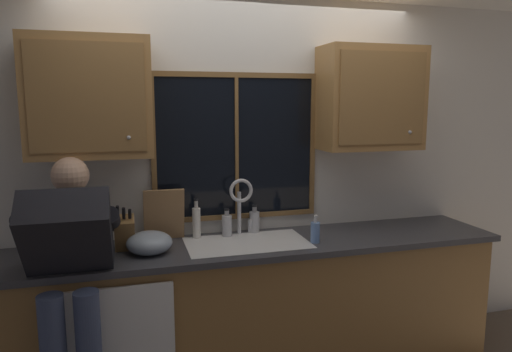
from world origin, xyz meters
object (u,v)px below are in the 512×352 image
at_px(bottle_green_glass, 227,225).
at_px(soap_dispenser, 315,232).
at_px(bottle_amber_small, 254,221).
at_px(person_standing, 70,269).
at_px(bottle_tall_clear, 196,222).
at_px(mixing_bowl, 150,243).
at_px(cutting_board, 164,215).
at_px(knife_block, 125,233).

bearing_deg(bottle_green_glass, soap_dispenser, -29.85).
bearing_deg(soap_dispenser, bottle_green_glass, 150.15).
bearing_deg(bottle_amber_small, person_standing, -155.77).
bearing_deg(bottle_amber_small, soap_dispenser, -47.19).
distance_m(bottle_tall_clear, bottle_amber_small, 0.42).
distance_m(mixing_bowl, bottle_amber_small, 0.79).
relative_size(soap_dispenser, bottle_tall_clear, 0.70).
bearing_deg(bottle_green_glass, bottle_tall_clear, 175.69).
bearing_deg(cutting_board, knife_block, -148.28).
height_order(person_standing, knife_block, person_standing).
bearing_deg(bottle_tall_clear, person_standing, -146.43).
distance_m(knife_block, bottle_green_glass, 0.69).
distance_m(cutting_board, bottle_amber_small, 0.64).
bearing_deg(bottle_green_glass, cutting_board, 176.53).
height_order(cutting_board, bottle_amber_small, cutting_board).
relative_size(person_standing, mixing_bowl, 5.47).
distance_m(mixing_bowl, bottle_tall_clear, 0.41).
relative_size(bottle_tall_clear, bottle_amber_small, 1.36).
bearing_deg(cutting_board, soap_dispenser, -19.08).
bearing_deg(cutting_board, person_standing, -136.63).
distance_m(person_standing, bottle_tall_clear, 0.91).
bearing_deg(person_standing, knife_block, 51.09).
xyz_separation_m(knife_block, bottle_amber_small, (0.89, 0.17, -0.03)).
xyz_separation_m(person_standing, mixing_bowl, (0.43, 0.26, 0.03)).
relative_size(mixing_bowl, bottle_tall_clear, 1.03).
distance_m(knife_block, soap_dispenser, 1.22).
height_order(bottle_tall_clear, bottle_amber_small, bottle_tall_clear).
relative_size(cutting_board, mixing_bowl, 1.27).
bearing_deg(bottle_green_glass, bottle_amber_small, 11.31).
height_order(person_standing, mixing_bowl, person_standing).
height_order(knife_block, soap_dispenser, knife_block).
relative_size(mixing_bowl, soap_dispenser, 1.47).
relative_size(knife_block, soap_dispenser, 1.69).
bearing_deg(bottle_amber_small, cutting_board, -178.53).
distance_m(cutting_board, bottle_tall_clear, 0.22).
height_order(soap_dispenser, bottle_tall_clear, bottle_tall_clear).
height_order(cutting_board, bottle_green_glass, cutting_board).
bearing_deg(mixing_bowl, cutting_board, 65.89).
xyz_separation_m(mixing_bowl, bottle_amber_small, (0.74, 0.27, 0.02)).
distance_m(soap_dispenser, bottle_tall_clear, 0.80).
bearing_deg(bottle_tall_clear, knife_block, -162.48).
distance_m(person_standing, bottle_green_glass, 1.08).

